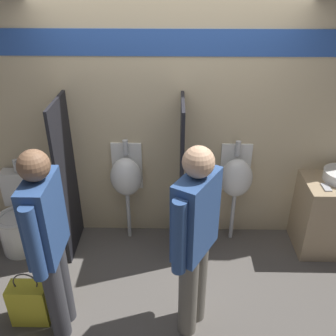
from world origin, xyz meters
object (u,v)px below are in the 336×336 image
Objects in this scene: person_in_vest at (195,238)px; urinal_far at (236,178)px; cell_phone at (326,187)px; person_with_lanyard at (49,241)px; toilet at (20,220)px; urinal_near_counter at (126,177)px; shopping_bag at (30,303)px.

urinal_far is at bearing 7.66° from person_in_vest.
cell_phone is 2.63m from person_with_lanyard.
person_with_lanyard is (0.72, -1.05, 0.61)m from toilet.
toilet is at bearing 91.47° from person_in_vest.
urinal_far reaches higher than toilet.
cell_phone is 3.21m from toilet.
person_in_vest is at bearing -112.54° from urinal_far.
urinal_far is at bearing 0.00° from urinal_near_counter.
cell_phone reaches higher than shopping_bag.
person_in_vest is at bearing -60.48° from urinal_near_counter.
person_with_lanyard reaches higher than shopping_bag.
person_in_vest is at bearing -87.60° from person_with_lanyard.
toilet reaches higher than cell_phone.
urinal_near_counter is (-2.01, 0.25, -0.05)m from cell_phone.
urinal_far is at bearing 31.87° from shopping_bag.
urinal_near_counter is 1.37m from person_in_vest.
urinal_near_counter reaches higher than cell_phone.
person_in_vest reaches higher than toilet.
urinal_far is at bearing -52.37° from person_with_lanyard.
urinal_far is 1.21× the size of toilet.
cell_phone is 0.89m from urinal_far.
shopping_bag is (-1.89, -1.17, -0.58)m from urinal_far.
person_in_vest is at bearing -28.73° from toilet.
urinal_near_counter is 1.21× the size of toilet.
urinal_near_counter is 1.31m from person_with_lanyard.
toilet reaches higher than shopping_bag.
person_in_vest is (0.67, -1.18, 0.16)m from urinal_near_counter.
toilet is 1.78× the size of shopping_bag.
urinal_far is 2.17× the size of shopping_bag.
person_with_lanyard is at bearing -158.19° from cell_phone.
urinal_far is (-0.85, 0.25, -0.05)m from cell_phone.
person_in_vest reaches higher than shopping_bag.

